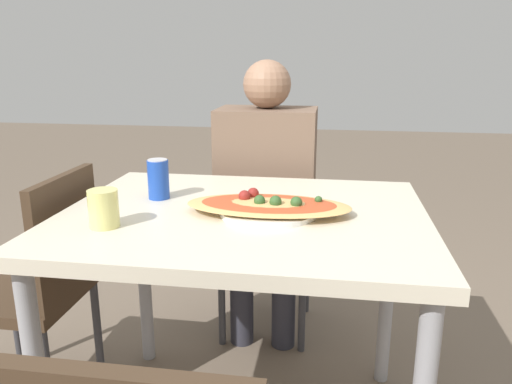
{
  "coord_description": "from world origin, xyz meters",
  "views": [
    {
      "loc": [
        0.25,
        -1.36,
        1.21
      ],
      "look_at": [
        0.04,
        -0.0,
        0.83
      ],
      "focal_mm": 35.0,
      "sensor_mm": 36.0,
      "label": 1
    }
  ],
  "objects_px": {
    "drink_glass": "(104,208)",
    "pizza_main": "(268,206)",
    "chair_far_seated": "(269,223)",
    "person_seated": "(266,182)",
    "chair_side_left": "(39,279)",
    "soda_can": "(158,179)",
    "dining_table": "(244,239)"
  },
  "relations": [
    {
      "from": "dining_table",
      "to": "pizza_main",
      "type": "bearing_deg",
      "value": -7.23
    },
    {
      "from": "chair_far_seated",
      "to": "soda_can",
      "type": "distance_m",
      "value": 0.79
    },
    {
      "from": "soda_can",
      "to": "person_seated",
      "type": "bearing_deg",
      "value": 63.91
    },
    {
      "from": "dining_table",
      "to": "soda_can",
      "type": "xyz_separation_m",
      "value": [
        -0.29,
        0.09,
        0.15
      ]
    },
    {
      "from": "chair_far_seated",
      "to": "person_seated",
      "type": "relative_size",
      "value": 0.71
    },
    {
      "from": "chair_side_left",
      "to": "soda_can",
      "type": "distance_m",
      "value": 0.56
    },
    {
      "from": "chair_far_seated",
      "to": "pizza_main",
      "type": "bearing_deg",
      "value": 96.97
    },
    {
      "from": "person_seated",
      "to": "chair_side_left",
      "type": "bearing_deg",
      "value": 39.79
    },
    {
      "from": "dining_table",
      "to": "chair_side_left",
      "type": "relative_size",
      "value": 1.24
    },
    {
      "from": "chair_side_left",
      "to": "drink_glass",
      "type": "distance_m",
      "value": 0.57
    },
    {
      "from": "dining_table",
      "to": "chair_side_left",
      "type": "height_order",
      "value": "chair_side_left"
    },
    {
      "from": "chair_side_left",
      "to": "pizza_main",
      "type": "height_order",
      "value": "chair_side_left"
    },
    {
      "from": "person_seated",
      "to": "drink_glass",
      "type": "distance_m",
      "value": 0.89
    },
    {
      "from": "pizza_main",
      "to": "drink_glass",
      "type": "relative_size",
      "value": 4.73
    },
    {
      "from": "chair_far_seated",
      "to": "soda_can",
      "type": "height_order",
      "value": "soda_can"
    },
    {
      "from": "pizza_main",
      "to": "soda_can",
      "type": "height_order",
      "value": "soda_can"
    },
    {
      "from": "pizza_main",
      "to": "chair_far_seated",
      "type": "bearing_deg",
      "value": 96.97
    },
    {
      "from": "chair_far_seated",
      "to": "chair_side_left",
      "type": "xyz_separation_m",
      "value": [
        -0.7,
        -0.69,
        0.0
      ]
    },
    {
      "from": "drink_glass",
      "to": "person_seated",
      "type": "bearing_deg",
      "value": 68.92
    },
    {
      "from": "person_seated",
      "to": "soda_can",
      "type": "bearing_deg",
      "value": 63.91
    },
    {
      "from": "pizza_main",
      "to": "dining_table",
      "type": "bearing_deg",
      "value": 172.77
    },
    {
      "from": "dining_table",
      "to": "person_seated",
      "type": "relative_size",
      "value": 0.88
    },
    {
      "from": "chair_side_left",
      "to": "drink_glass",
      "type": "relative_size",
      "value": 8.41
    },
    {
      "from": "dining_table",
      "to": "chair_far_seated",
      "type": "bearing_deg",
      "value": 91.5
    },
    {
      "from": "drink_glass",
      "to": "pizza_main",
      "type": "bearing_deg",
      "value": 23.47
    },
    {
      "from": "chair_side_left",
      "to": "person_seated",
      "type": "height_order",
      "value": "person_seated"
    },
    {
      "from": "person_seated",
      "to": "chair_far_seated",
      "type": "bearing_deg",
      "value": -90.0
    },
    {
      "from": "drink_glass",
      "to": "soda_can",
      "type": "bearing_deg",
      "value": 79.69
    },
    {
      "from": "chair_far_seated",
      "to": "drink_glass",
      "type": "bearing_deg",
      "value": 71.22
    },
    {
      "from": "pizza_main",
      "to": "soda_can",
      "type": "distance_m",
      "value": 0.38
    },
    {
      "from": "soda_can",
      "to": "drink_glass",
      "type": "relative_size",
      "value": 1.25
    },
    {
      "from": "chair_side_left",
      "to": "soda_can",
      "type": "relative_size",
      "value": 6.73
    }
  ]
}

